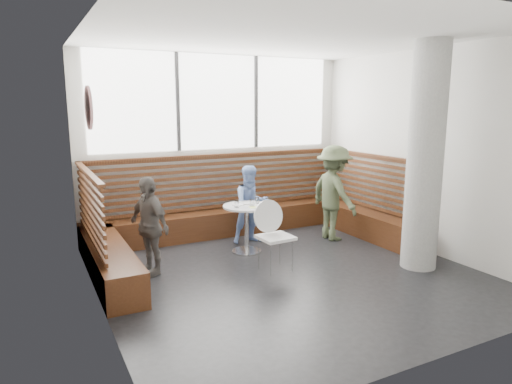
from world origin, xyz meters
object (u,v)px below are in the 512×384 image
concrete_column (425,158)px  child_back (251,205)px  cafe_chair (273,229)px  cafe_table (247,219)px  adult_man (334,193)px  child_left (149,226)px

concrete_column → child_back: size_ratio=2.40×
cafe_chair → child_back: 1.31m
concrete_column → cafe_chair: 2.37m
cafe_table → cafe_chair: (0.01, -0.84, 0.03)m
adult_man → concrete_column: bearing=-172.4°
cafe_table → child_back: child_back is taller
cafe_table → cafe_chair: cafe_chair is taller
concrete_column → child_back: concrete_column is taller
cafe_chair → adult_man: bearing=22.4°
child_back → concrete_column: bearing=-49.4°
cafe_table → adult_man: (1.67, -0.03, 0.28)m
cafe_chair → adult_man: 1.87m
child_back → adult_man: bearing=-15.1°
cafe_table → child_left: child_left is taller
adult_man → child_left: bearing=91.7°
cafe_table → child_left: (-1.61, -0.22, 0.14)m
concrete_column → child_left: 3.97m
cafe_chair → cafe_table: bearing=87.1°
concrete_column → child_left: (-3.56, 1.52, -0.91)m
cafe_table → child_left: size_ratio=0.56×
adult_man → child_left: size_ratio=1.20×
cafe_table → concrete_column: bearing=-41.8°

